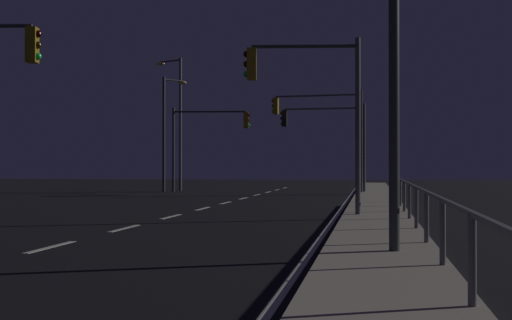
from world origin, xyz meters
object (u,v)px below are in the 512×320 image
traffic_light_near_right (208,132)px  street_lamp_across_street (167,123)px  traffic_light_overhead_east (325,129)px  traffic_light_mid_left (321,120)px  traffic_light_mid_right (308,91)px  street_lamp_mid_block (177,112)px

traffic_light_near_right → street_lamp_across_street: 2.62m
traffic_light_overhead_east → traffic_light_near_right: 7.29m
traffic_light_near_right → traffic_light_mid_left: (7.01, -2.06, 0.51)m
traffic_light_near_right → traffic_light_mid_right: bearing=-68.2°
traffic_light_mid_left → street_lamp_mid_block: bearing=157.9°
traffic_light_overhead_east → traffic_light_mid_right: traffic_light_mid_right is taller
traffic_light_mid_right → traffic_light_mid_left: bearing=92.9°
traffic_light_near_right → traffic_light_mid_left: size_ratio=0.91×
traffic_light_overhead_east → traffic_light_mid_left: (-0.16, -0.74, 0.47)m
traffic_light_mid_left → traffic_light_mid_right: 17.68m
traffic_light_mid_right → traffic_light_overhead_east: bearing=92.2°
traffic_light_overhead_east → street_lamp_across_street: 9.84m
street_lamp_across_street → traffic_light_mid_right: bearing=-62.1°
traffic_light_near_right → street_lamp_across_street: (-2.56, 0.06, 0.56)m
traffic_light_mid_left → traffic_light_mid_right: size_ratio=1.07×
traffic_light_mid_right → street_lamp_mid_block: (-10.35, 21.51, 1.17)m
traffic_light_mid_right → street_lamp_mid_block: size_ratio=0.62×
traffic_light_mid_left → traffic_light_mid_right: bearing=-87.1°
traffic_light_near_right → street_lamp_mid_block: bearing=143.9°
traffic_light_overhead_east → traffic_light_mid_left: bearing=-102.4°
traffic_light_mid_right → street_lamp_mid_block: street_lamp_mid_block is taller
traffic_light_mid_right → street_lamp_mid_block: 23.89m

